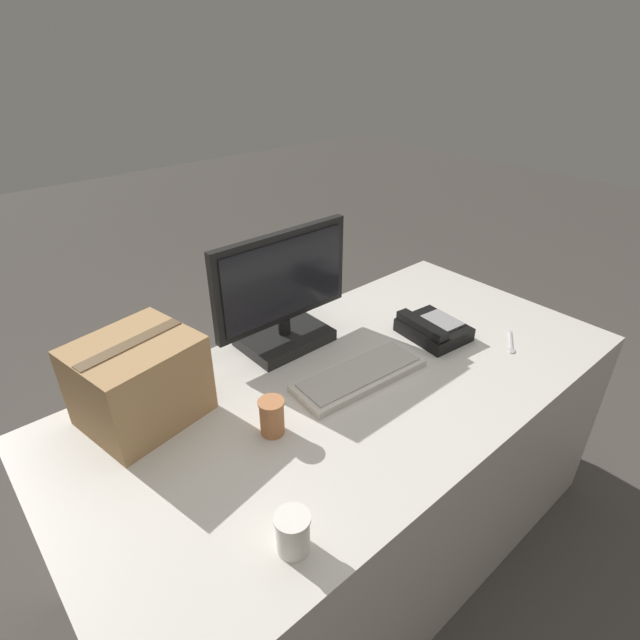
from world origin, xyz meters
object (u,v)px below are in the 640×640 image
(monitor, at_px, (283,299))
(spoon, at_px, (511,346))
(desk_phone, at_px, (432,329))
(paper_cup_left, at_px, (293,533))
(paper_cup_right, at_px, (272,417))
(keyboard, at_px, (359,375))
(cardboard_box, at_px, (139,381))

(monitor, xyz_separation_m, spoon, (0.57, -0.53, -0.17))
(desk_phone, xyz_separation_m, spoon, (0.15, -0.22, -0.03))
(paper_cup_left, distance_m, paper_cup_right, 0.36)
(keyboard, bearing_deg, desk_phone, 5.46)
(monitor, bearing_deg, cardboard_box, -175.37)
(monitor, bearing_deg, keyboard, -80.96)
(desk_phone, relative_size, spoon, 1.76)
(spoon, bearing_deg, paper_cup_right, -45.99)
(keyboard, xyz_separation_m, paper_cup_left, (-0.52, -0.33, 0.04))
(desk_phone, height_order, cardboard_box, cardboard_box)
(monitor, xyz_separation_m, paper_cup_right, (-0.30, -0.33, -0.12))
(paper_cup_left, height_order, paper_cup_right, paper_cup_right)
(keyboard, bearing_deg, monitor, 103.31)
(paper_cup_right, distance_m, spoon, 0.89)
(cardboard_box, bearing_deg, spoon, -23.90)
(paper_cup_left, bearing_deg, spoon, 6.15)
(spoon, distance_m, cardboard_box, 1.21)
(keyboard, height_order, desk_phone, desk_phone)
(spoon, xyz_separation_m, cardboard_box, (-1.10, 0.49, 0.12))
(paper_cup_left, xyz_separation_m, paper_cup_right, (0.18, 0.31, 0.00))
(keyboard, bearing_deg, spoon, -18.01)
(paper_cup_left, relative_size, cardboard_box, 0.28)
(paper_cup_right, bearing_deg, paper_cup_left, -119.48)
(spoon, bearing_deg, keyboard, -55.47)
(paper_cup_right, bearing_deg, spoon, -12.79)
(monitor, height_order, desk_phone, monitor)
(keyboard, distance_m, paper_cup_right, 0.35)
(paper_cup_right, bearing_deg, cardboard_box, 128.29)
(paper_cup_left, relative_size, paper_cup_right, 0.91)
(keyboard, relative_size, desk_phone, 1.89)
(monitor, height_order, cardboard_box, monitor)
(spoon, bearing_deg, cardboard_box, -57.09)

